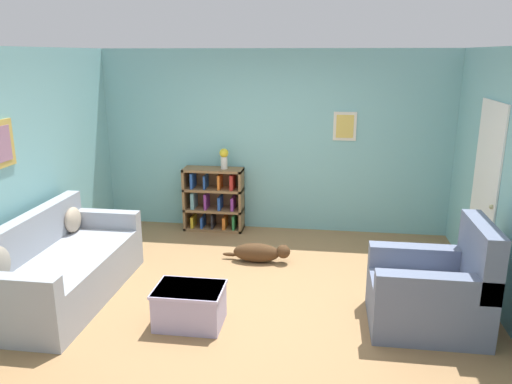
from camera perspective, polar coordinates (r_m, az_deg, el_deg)
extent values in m
plane|color=#997047|center=(5.53, -0.59, -11.67)|extent=(14.00, 14.00, 0.00)
cube|color=#7AB7BC|center=(7.25, 2.06, 5.78)|extent=(5.60, 0.10, 2.60)
cube|color=silver|center=(7.12, 10.12, 7.41)|extent=(0.32, 0.02, 0.40)
cube|color=#DBBC56|center=(7.11, 10.12, 7.39)|extent=(0.24, 0.01, 0.32)
cube|color=#7AB7BC|center=(6.00, -25.50, 2.20)|extent=(0.10, 5.00, 2.60)
cube|color=white|center=(6.02, 24.61, -0.36)|extent=(0.02, 0.84, 2.05)
sphere|color=tan|center=(5.70, 25.31, -1.55)|extent=(0.05, 0.05, 0.05)
cube|color=#9399A3|center=(5.74, -20.79, -9.05)|extent=(0.92, 2.02, 0.47)
cube|color=#9399A3|center=(5.77, -24.55, -4.53)|extent=(0.16, 2.02, 0.42)
cube|color=#9399A3|center=(4.89, -26.37, -9.67)|extent=(0.92, 0.16, 0.21)
cube|color=#9399A3|center=(6.39, -17.15, -2.95)|extent=(0.92, 0.16, 0.21)
ellipsoid|color=tan|center=(6.30, -20.19, -3.01)|extent=(0.14, 0.30, 0.30)
cube|color=olive|center=(7.46, -7.97, -0.69)|extent=(0.04, 0.33, 0.93)
cube|color=olive|center=(7.28, -1.67, -0.96)|extent=(0.04, 0.33, 0.93)
cube|color=olive|center=(7.50, -4.59, -0.49)|extent=(0.87, 0.02, 0.93)
cube|color=olive|center=(7.49, -4.78, -4.09)|extent=(0.87, 0.33, 0.04)
cube|color=olive|center=(7.40, -4.83, -1.97)|extent=(0.87, 0.33, 0.04)
cube|color=olive|center=(7.31, -4.88, 0.34)|extent=(0.87, 0.33, 0.04)
cube|color=olive|center=(7.24, -4.94, 2.56)|extent=(0.87, 0.33, 0.04)
cube|color=gold|center=(7.53, -7.12, -3.33)|extent=(0.04, 0.25, 0.18)
cube|color=#60939E|center=(7.42, -7.09, -0.86)|extent=(0.05, 0.25, 0.24)
cube|color=#234C9E|center=(7.34, -7.20, 1.40)|extent=(0.04, 0.25, 0.23)
cube|color=#234C9E|center=(7.49, -6.06, -3.39)|extent=(0.03, 0.25, 0.18)
cube|color=#7A2D84|center=(7.37, -5.65, -0.96)|extent=(0.04, 0.25, 0.23)
cube|color=#234C9E|center=(7.30, -5.75, 1.22)|extent=(0.03, 0.25, 0.19)
cube|color=black|center=(7.45, -4.87, -3.27)|extent=(0.03, 0.25, 0.23)
cube|color=#234C9E|center=(7.34, -4.09, -1.19)|extent=(0.04, 0.25, 0.19)
cube|color=orange|center=(7.25, -4.13, 1.22)|extent=(0.03, 0.25, 0.21)
cube|color=orange|center=(7.42, -3.54, -3.47)|extent=(0.04, 0.25, 0.20)
cube|color=#7A2D84|center=(7.30, -2.60, -1.25)|extent=(0.04, 0.25, 0.19)
cube|color=#B22823|center=(7.21, -2.69, 1.21)|extent=(0.05, 0.25, 0.22)
cube|color=#287A3D|center=(7.38, -2.46, -3.41)|extent=(0.04, 0.25, 0.23)
cube|color=slate|center=(5.12, 18.82, -11.99)|extent=(1.05, 0.86, 0.46)
cube|color=slate|center=(5.02, 24.25, -6.54)|extent=(0.18, 0.86, 0.60)
cube|color=slate|center=(4.68, 19.93, -10.18)|extent=(1.05, 0.18, 0.22)
cube|color=slate|center=(5.29, 18.49, -7.02)|extent=(1.05, 0.18, 0.22)
cube|color=#ADA3CC|center=(4.94, -7.59, -12.79)|extent=(0.63, 0.45, 0.38)
cube|color=#BBB0DC|center=(4.86, -7.66, -10.96)|extent=(0.65, 0.47, 0.03)
ellipsoid|color=#472D19|center=(6.29, 0.06, -6.94)|extent=(0.59, 0.22, 0.24)
sphere|color=#472D19|center=(6.24, 3.15, -6.81)|extent=(0.17, 0.17, 0.17)
ellipsoid|color=#472D19|center=(6.40, -2.96, -7.14)|extent=(0.20, 0.05, 0.05)
cylinder|color=silver|center=(7.18, -3.67, 3.35)|extent=(0.10, 0.10, 0.18)
sphere|color=yellow|center=(7.16, -3.69, 4.47)|extent=(0.13, 0.13, 0.13)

